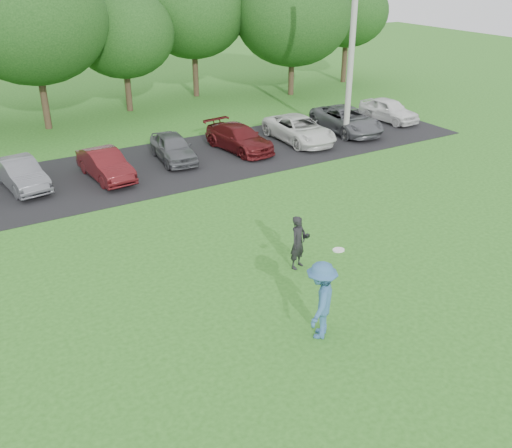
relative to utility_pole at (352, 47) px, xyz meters
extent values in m
plane|color=#2A631C|center=(-10.15, -11.81, -4.51)|extent=(100.00, 100.00, 0.00)
cube|color=black|center=(-10.15, 1.19, -4.50)|extent=(32.00, 6.50, 0.03)
cylinder|color=#9E9E99|center=(0.00, 0.00, 0.00)|extent=(0.28, 0.28, 9.03)
imported|color=#325F8F|center=(-10.67, -12.17, -3.51)|extent=(1.46, 1.42, 2.01)
cylinder|color=white|center=(-10.35, -12.31, -2.18)|extent=(0.27, 0.27, 0.06)
imported|color=black|center=(-9.22, -9.14, -3.69)|extent=(0.70, 0.58, 1.64)
cube|color=black|center=(-9.04, -9.32, -3.45)|extent=(0.17, 0.14, 0.10)
imported|color=#5B5D63|center=(-15.00, 1.58, -3.90)|extent=(1.74, 3.71, 1.18)
imported|color=#4D1013|center=(-11.82, 0.90, -3.89)|extent=(1.54, 3.67, 1.18)
imported|color=#53555A|center=(-8.54, 1.57, -3.88)|extent=(1.78, 3.66, 1.20)
imported|color=#541215|center=(-5.30, 1.33, -3.90)|extent=(2.15, 4.20, 1.17)
imported|color=silver|center=(-2.10, 1.02, -3.88)|extent=(2.11, 4.41, 1.21)
imported|color=#595C61|center=(0.95, 1.13, -3.86)|extent=(2.39, 4.64, 1.25)
imported|color=white|center=(4.28, 1.59, -3.87)|extent=(1.71, 3.69, 1.23)
cylinder|color=#38281C|center=(-12.15, 9.79, -3.16)|extent=(0.36, 0.36, 2.70)
ellipsoid|color=#214C19|center=(-12.15, 9.79, 0.97)|extent=(7.42, 7.42, 6.31)
cylinder|color=#38281C|center=(-7.15, 11.19, -3.41)|extent=(0.36, 0.36, 2.20)
ellipsoid|color=#214C19|center=(-7.15, 11.19, -0.15)|extent=(5.76, 5.76, 4.90)
cylinder|color=#38281C|center=(-2.15, 12.59, -3.16)|extent=(0.36, 0.36, 2.70)
ellipsoid|color=#214C19|center=(-2.15, 12.59, 0.62)|extent=(6.50, 6.50, 5.53)
cylinder|color=#38281C|center=(3.35, 9.79, -3.41)|extent=(0.36, 0.36, 2.20)
ellipsoid|color=#214C19|center=(3.35, 9.79, 0.40)|extent=(7.24, 7.24, 6.15)
cylinder|color=#38281C|center=(8.85, 11.19, -3.16)|extent=(0.36, 0.36, 2.70)
ellipsoid|color=#214C19|center=(8.85, 11.19, 0.28)|extent=(5.58, 5.58, 4.74)
camera|label=1|loc=(-17.86, -21.18, 3.97)|focal=40.00mm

